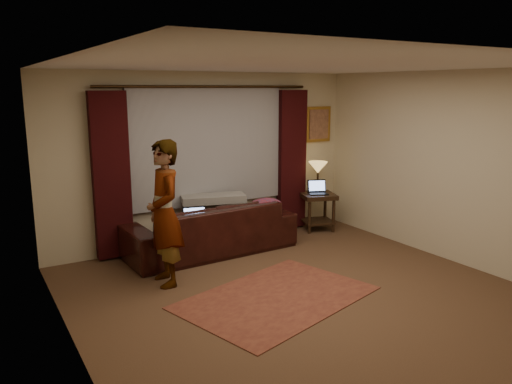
% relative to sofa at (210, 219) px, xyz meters
% --- Properties ---
extents(floor, '(5.00, 5.00, 0.01)m').
position_rel_sofa_xyz_m(floor, '(0.22, -1.96, -0.50)').
color(floor, '#523724').
rests_on(floor, ground).
extents(ceiling, '(5.00, 5.00, 0.02)m').
position_rel_sofa_xyz_m(ceiling, '(0.22, -1.96, 2.10)').
color(ceiling, silver).
rests_on(ceiling, ground).
extents(wall_back, '(5.00, 0.02, 2.60)m').
position_rel_sofa_xyz_m(wall_back, '(0.22, 0.54, 0.80)').
color(wall_back, beige).
rests_on(wall_back, ground).
extents(wall_left, '(0.02, 5.00, 2.60)m').
position_rel_sofa_xyz_m(wall_left, '(-2.28, -1.96, 0.80)').
color(wall_left, beige).
rests_on(wall_left, ground).
extents(wall_right, '(0.02, 5.00, 2.60)m').
position_rel_sofa_xyz_m(wall_right, '(2.72, -1.96, 0.80)').
color(wall_right, beige).
rests_on(wall_right, ground).
extents(sheer_curtain, '(2.50, 0.05, 1.80)m').
position_rel_sofa_xyz_m(sheer_curtain, '(0.22, 0.48, 1.00)').
color(sheer_curtain, '#929299').
rests_on(sheer_curtain, wall_back).
extents(drape_left, '(0.50, 0.14, 2.30)m').
position_rel_sofa_xyz_m(drape_left, '(-1.28, 0.43, 0.68)').
color(drape_left, black).
rests_on(drape_left, floor).
extents(drape_right, '(0.50, 0.14, 2.30)m').
position_rel_sofa_xyz_m(drape_right, '(1.72, 0.43, 0.68)').
color(drape_right, black).
rests_on(drape_right, floor).
extents(curtain_rod, '(0.04, 0.04, 3.40)m').
position_rel_sofa_xyz_m(curtain_rod, '(0.22, 0.43, 1.88)').
color(curtain_rod, '#31200F').
rests_on(curtain_rod, wall_back).
extents(picture_frame, '(0.50, 0.04, 0.60)m').
position_rel_sofa_xyz_m(picture_frame, '(2.32, 0.51, 1.25)').
color(picture_frame, '#B17E2F').
rests_on(picture_frame, wall_back).
extents(sofa, '(2.52, 1.18, 1.00)m').
position_rel_sofa_xyz_m(sofa, '(0.00, 0.00, 0.00)').
color(sofa, black).
rests_on(sofa, floor).
extents(throw_blanket, '(1.02, 0.62, 0.11)m').
position_rel_sofa_xyz_m(throw_blanket, '(0.16, 0.22, 0.51)').
color(throw_blanket, gray).
rests_on(throw_blanket, sofa).
extents(clothing_pile, '(0.56, 0.44, 0.23)m').
position_rel_sofa_xyz_m(clothing_pile, '(0.86, -0.15, 0.11)').
color(clothing_pile, '#6E2C46').
rests_on(clothing_pile, sofa).
extents(laptop_sofa, '(0.42, 0.44, 0.24)m').
position_rel_sofa_xyz_m(laptop_sofa, '(-0.34, -0.24, 0.12)').
color(laptop_sofa, black).
rests_on(laptop_sofa, sofa).
extents(area_rug, '(2.47, 1.97, 0.01)m').
position_rel_sofa_xyz_m(area_rug, '(-0.07, -1.88, -0.49)').
color(area_rug, brown).
rests_on(area_rug, floor).
extents(end_table, '(0.69, 0.69, 0.63)m').
position_rel_sofa_xyz_m(end_table, '(2.07, 0.13, -0.19)').
color(end_table, black).
rests_on(end_table, floor).
extents(tiffany_lamp, '(0.42, 0.42, 0.52)m').
position_rel_sofa_xyz_m(tiffany_lamp, '(2.14, 0.25, 0.39)').
color(tiffany_lamp, olive).
rests_on(tiffany_lamp, end_table).
extents(laptop_table, '(0.42, 0.43, 0.23)m').
position_rel_sofa_xyz_m(laptop_table, '(2.05, 0.10, 0.24)').
color(laptop_table, black).
rests_on(laptop_table, end_table).
extents(person, '(0.55, 0.55, 1.77)m').
position_rel_sofa_xyz_m(person, '(-0.99, -0.82, 0.39)').
color(person, gray).
rests_on(person, floor).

